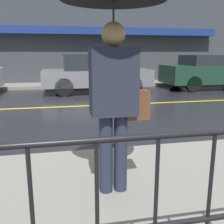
{
  "coord_description": "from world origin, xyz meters",
  "views": [
    {
      "loc": [
        0.16,
        -7.78,
        1.59
      ],
      "look_at": [
        1.01,
        -3.72,
        0.64
      ],
      "focal_mm": 42.0,
      "sensor_mm": 36.0,
      "label": 1
    }
  ],
  "objects": [
    {
      "name": "sidewalk_far",
      "position": [
        0.0,
        4.84,
        0.06
      ],
      "size": [
        28.0,
        1.69,
        0.13
      ],
      "color": "gray",
      "rests_on": "ground_plane"
    },
    {
      "name": "sidewalk_near",
      "position": [
        0.0,
        -5.37,
        0.06
      ],
      "size": [
        28.0,
        2.76,
        0.13
      ],
      "color": "gray",
      "rests_on": "ground_plane"
    },
    {
      "name": "pedestrian",
      "position": [
        0.71,
        -5.26,
        1.77
      ],
      "size": [
        0.99,
        0.99,
        2.14
      ],
      "rotation": [
        0.0,
        0.0,
        3.14
      ],
      "color": "#23283D",
      "rests_on": "sidewalk_near"
    },
    {
      "name": "lane_marking",
      "position": [
        0.0,
        0.0,
        0.0
      ],
      "size": [
        25.2,
        0.12,
        0.01
      ],
      "color": "gold",
      "rests_on": "ground_plane"
    },
    {
      "name": "car_dark_green",
      "position": [
        6.97,
        2.75,
        0.76
      ],
      "size": [
        4.55,
        1.79,
        1.47
      ],
      "color": "#193828",
      "rests_on": "ground_plane"
    },
    {
      "name": "railing_foreground",
      "position": [
        0.0,
        -6.5,
        0.77
      ],
      "size": [
        12.0,
        0.04,
        1.03
      ],
      "color": "black",
      "rests_on": "sidewalk_near"
    },
    {
      "name": "ground_plane",
      "position": [
        0.0,
        0.0,
        0.0
      ],
      "size": [
        80.0,
        80.0,
        0.0
      ],
      "primitive_type": "plane",
      "color": "black"
    },
    {
      "name": "building_storefront",
      "position": [
        0.0,
        5.8,
        2.33
      ],
      "size": [
        28.0,
        0.85,
        4.62
      ],
      "color": "#383D42",
      "rests_on": "ground_plane"
    },
    {
      "name": "car_grey",
      "position": [
        1.67,
        2.75,
        0.77
      ],
      "size": [
        4.27,
        1.82,
        1.51
      ],
      "color": "slate",
      "rests_on": "ground_plane"
    }
  ]
}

